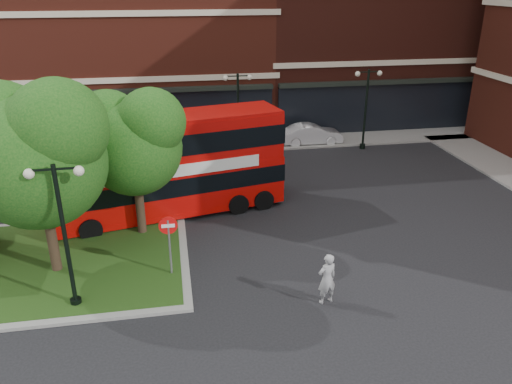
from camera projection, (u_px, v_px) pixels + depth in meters
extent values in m
plane|color=black|center=(242.00, 293.00, 17.23)|extent=(120.00, 120.00, 0.00)
cube|color=slate|center=(204.00, 147.00, 32.15)|extent=(44.00, 3.00, 0.12)
cube|color=maroon|center=(77.00, 26.00, 34.93)|extent=(26.00, 12.00, 14.00)
cube|color=#471911|center=(375.00, 8.00, 38.07)|extent=(18.00, 12.00, 16.00)
cube|color=gray|center=(18.00, 267.00, 18.63)|extent=(12.60, 7.60, 0.12)
cube|color=#19380F|center=(18.00, 267.00, 18.63)|extent=(12.00, 7.00, 0.15)
cylinder|color=#2D2116|center=(49.00, 225.00, 17.68)|extent=(0.36, 0.36, 3.92)
sphere|color=#114611|center=(38.00, 162.00, 16.74)|extent=(4.60, 4.60, 4.60)
sphere|color=#114611|center=(2.00, 131.00, 16.83)|extent=(3.45, 3.45, 3.45)
sphere|color=#114611|center=(58.00, 128.00, 15.98)|extent=(3.22, 3.22, 3.22)
cylinder|color=#2D2116|center=(139.00, 197.00, 20.51)|extent=(0.36, 0.36, 3.47)
sphere|color=#114611|center=(134.00, 148.00, 19.68)|extent=(3.80, 3.80, 3.80)
sphere|color=#114611|center=(108.00, 126.00, 19.73)|extent=(2.85, 2.85, 2.85)
sphere|color=#114611|center=(151.00, 122.00, 19.02)|extent=(2.66, 2.66, 2.66)
cylinder|color=black|center=(65.00, 240.00, 15.54)|extent=(0.14, 0.14, 5.00)
cylinder|color=black|center=(76.00, 302.00, 16.47)|extent=(0.36, 0.36, 0.30)
cube|color=black|center=(53.00, 169.00, 14.62)|extent=(1.40, 0.06, 0.06)
sphere|color=#F2EACC|center=(29.00, 174.00, 14.55)|extent=(0.32, 0.32, 0.32)
sphere|color=#F2EACC|center=(79.00, 171.00, 14.77)|extent=(0.32, 0.32, 0.32)
cylinder|color=black|center=(238.00, 116.00, 29.70)|extent=(0.14, 0.14, 5.00)
cylinder|color=black|center=(239.00, 153.00, 30.62)|extent=(0.36, 0.36, 0.30)
cube|color=black|center=(238.00, 76.00, 28.78)|extent=(1.40, 0.06, 0.06)
sphere|color=#F2EACC|center=(226.00, 78.00, 28.70)|extent=(0.32, 0.32, 0.32)
sphere|color=#F2EACC|center=(250.00, 77.00, 28.93)|extent=(0.32, 0.32, 0.32)
cylinder|color=black|center=(366.00, 110.00, 30.98)|extent=(0.14, 0.14, 5.00)
cylinder|color=black|center=(362.00, 146.00, 31.91)|extent=(0.36, 0.36, 0.30)
cube|color=black|center=(369.00, 72.00, 30.06)|extent=(1.40, 0.06, 0.06)
sphere|color=#F2EACC|center=(358.00, 74.00, 29.99)|extent=(0.32, 0.32, 0.32)
sphere|color=#F2EACC|center=(380.00, 73.00, 30.21)|extent=(0.32, 0.32, 0.32)
cube|color=#BD0A07|center=(168.00, 185.00, 22.53)|extent=(10.81, 4.62, 2.01)
cube|color=#BD0A07|center=(164.00, 142.00, 21.74)|extent=(10.70, 4.58, 2.01)
cube|color=black|center=(164.00, 140.00, 21.70)|extent=(10.81, 4.62, 0.91)
cube|color=silver|center=(173.00, 172.00, 21.07)|extent=(7.73, 1.75, 0.53)
imported|color=#97979A|center=(327.00, 279.00, 16.38)|extent=(0.76, 0.59, 1.83)
imported|color=#AAABB1|center=(164.00, 148.00, 29.66)|extent=(4.61, 2.31, 1.51)
imported|color=silver|center=(311.00, 134.00, 32.58)|extent=(4.02, 1.41, 1.32)
cylinder|color=slate|center=(170.00, 249.00, 17.76)|extent=(0.08, 0.08, 2.28)
cylinder|color=red|center=(168.00, 225.00, 17.39)|extent=(0.66, 0.05, 0.66)
cube|color=white|center=(168.00, 225.00, 17.39)|extent=(0.47, 0.04, 0.12)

